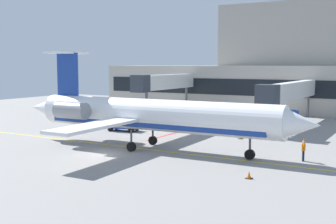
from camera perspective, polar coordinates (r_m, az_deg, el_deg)
name	(u,v)px	position (r m, az deg, el deg)	size (l,w,h in m)	color
ground	(104,155)	(41.21, -8.32, -5.52)	(120.00, 120.00, 0.11)	gray
terminal_building	(270,73)	(81.72, 13.17, 4.97)	(61.12, 12.86, 19.16)	#ADA89E
jet_bridge_west	(290,92)	(61.20, 15.60, 2.56)	(2.40, 23.19, 5.97)	silver
jet_bridge_east	(164,82)	(72.35, -0.53, 3.86)	(2.40, 17.39, 6.68)	silver
regional_jet	(148,115)	(42.93, -2.57, -0.36)	(31.94, 22.82, 9.61)	white
baggage_tug	(290,120)	(59.67, 15.61, -0.98)	(3.17, 3.31, 2.35)	#1E4CB2
pushback_tractor	(121,123)	(55.03, -6.17, -1.47)	(4.28, 2.56, 2.07)	#19389E
fuel_tank	(172,110)	(66.69, 0.59, 0.27)	(7.85, 3.01, 2.40)	white
marshaller	(303,150)	(39.45, 17.22, -4.72)	(0.35, 0.81, 1.96)	#191E33
safety_cone_alpha	(249,175)	(32.79, 10.50, -8.09)	(0.47, 0.47, 0.55)	orange
safety_cone_bravo	(241,137)	(49.59, 9.43, -3.19)	(0.47, 0.47, 0.55)	orange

